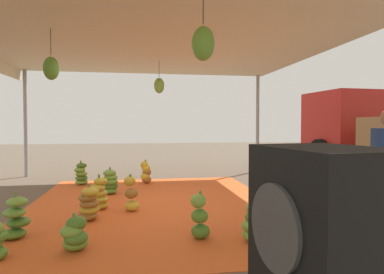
{
  "coord_description": "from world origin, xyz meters",
  "views": [
    {
      "loc": [
        5.81,
        -0.26,
        1.41
      ],
      "look_at": [
        -0.49,
        0.75,
        1.18
      ],
      "focal_mm": 31.04,
      "sensor_mm": 36.0,
      "label": 1
    }
  ],
  "objects_px": {
    "banana_bunch_3": "(16,219)",
    "banana_bunch_1": "(131,195)",
    "banana_bunch_6": "(146,173)",
    "banana_bunch_9": "(75,235)",
    "banana_bunch_7": "(81,175)",
    "banana_bunch_0": "(89,205)",
    "banana_bunch_2": "(100,194)",
    "banana_bunch_8": "(200,218)",
    "banana_bunch_5": "(256,223)",
    "banana_bunch_10": "(110,183)"
  },
  "relations": [
    {
      "from": "banana_bunch_5",
      "to": "banana_bunch_6",
      "type": "distance_m",
      "value": 4.39
    },
    {
      "from": "banana_bunch_1",
      "to": "banana_bunch_8",
      "type": "distance_m",
      "value": 1.73
    },
    {
      "from": "banana_bunch_6",
      "to": "banana_bunch_10",
      "type": "distance_m",
      "value": 1.33
    },
    {
      "from": "banana_bunch_2",
      "to": "banana_bunch_10",
      "type": "bearing_deg",
      "value": 176.76
    },
    {
      "from": "banana_bunch_3",
      "to": "banana_bunch_5",
      "type": "height_order",
      "value": "banana_bunch_3"
    },
    {
      "from": "banana_bunch_8",
      "to": "banana_bunch_9",
      "type": "xyz_separation_m",
      "value": [
        0.18,
        -1.44,
        -0.07
      ]
    },
    {
      "from": "banana_bunch_3",
      "to": "banana_bunch_6",
      "type": "bearing_deg",
      "value": 155.15
    },
    {
      "from": "banana_bunch_3",
      "to": "banana_bunch_1",
      "type": "bearing_deg",
      "value": 128.96
    },
    {
      "from": "banana_bunch_1",
      "to": "banana_bunch_8",
      "type": "height_order",
      "value": "banana_bunch_1"
    },
    {
      "from": "banana_bunch_2",
      "to": "banana_bunch_10",
      "type": "height_order",
      "value": "banana_bunch_2"
    },
    {
      "from": "banana_bunch_5",
      "to": "banana_bunch_10",
      "type": "height_order",
      "value": "banana_bunch_10"
    },
    {
      "from": "banana_bunch_5",
      "to": "banana_bunch_8",
      "type": "height_order",
      "value": "banana_bunch_8"
    },
    {
      "from": "banana_bunch_0",
      "to": "banana_bunch_7",
      "type": "xyz_separation_m",
      "value": [
        -3.03,
        -0.61,
        0.01
      ]
    },
    {
      "from": "banana_bunch_1",
      "to": "banana_bunch_10",
      "type": "height_order",
      "value": "banana_bunch_1"
    },
    {
      "from": "banana_bunch_5",
      "to": "banana_bunch_7",
      "type": "relative_size",
      "value": 0.92
    },
    {
      "from": "banana_bunch_10",
      "to": "banana_bunch_1",
      "type": "bearing_deg",
      "value": 17.87
    },
    {
      "from": "banana_bunch_3",
      "to": "banana_bunch_2",
      "type": "bearing_deg",
      "value": 146.55
    },
    {
      "from": "banana_bunch_7",
      "to": "banana_bunch_8",
      "type": "distance_m",
      "value": 4.56
    },
    {
      "from": "banana_bunch_6",
      "to": "banana_bunch_8",
      "type": "xyz_separation_m",
      "value": [
        4.0,
        0.57,
        0.0
      ]
    },
    {
      "from": "banana_bunch_10",
      "to": "banana_bunch_5",
      "type": "bearing_deg",
      "value": 32.38
    },
    {
      "from": "banana_bunch_0",
      "to": "banana_bunch_10",
      "type": "xyz_separation_m",
      "value": [
        -1.86,
        0.15,
        0.0
      ]
    },
    {
      "from": "banana_bunch_0",
      "to": "banana_bunch_10",
      "type": "relative_size",
      "value": 1.0
    },
    {
      "from": "banana_bunch_9",
      "to": "banana_bunch_10",
      "type": "bearing_deg",
      "value": 177.6
    },
    {
      "from": "banana_bunch_6",
      "to": "banana_bunch_9",
      "type": "bearing_deg",
      "value": -11.78
    },
    {
      "from": "banana_bunch_0",
      "to": "banana_bunch_10",
      "type": "distance_m",
      "value": 1.86
    },
    {
      "from": "banana_bunch_1",
      "to": "banana_bunch_10",
      "type": "bearing_deg",
      "value": -162.13
    },
    {
      "from": "banana_bunch_8",
      "to": "banana_bunch_10",
      "type": "relative_size",
      "value": 1.09
    },
    {
      "from": "banana_bunch_6",
      "to": "banana_bunch_8",
      "type": "distance_m",
      "value": 4.04
    },
    {
      "from": "banana_bunch_2",
      "to": "banana_bunch_0",
      "type": "bearing_deg",
      "value": -7.52
    },
    {
      "from": "banana_bunch_6",
      "to": "banana_bunch_9",
      "type": "xyz_separation_m",
      "value": [
        4.18,
        -0.87,
        -0.07
      ]
    },
    {
      "from": "banana_bunch_3",
      "to": "banana_bunch_9",
      "type": "relative_size",
      "value": 1.34
    },
    {
      "from": "banana_bunch_9",
      "to": "banana_bunch_10",
      "type": "distance_m",
      "value": 3.08
    },
    {
      "from": "banana_bunch_2",
      "to": "banana_bunch_9",
      "type": "distance_m",
      "value": 1.87
    },
    {
      "from": "banana_bunch_6",
      "to": "banana_bunch_0",
      "type": "bearing_deg",
      "value": -16.84
    },
    {
      "from": "banana_bunch_2",
      "to": "banana_bunch_8",
      "type": "relative_size",
      "value": 0.98
    },
    {
      "from": "banana_bunch_7",
      "to": "banana_bunch_9",
      "type": "xyz_separation_m",
      "value": [
        4.24,
        0.63,
        -0.05
      ]
    },
    {
      "from": "banana_bunch_1",
      "to": "banana_bunch_6",
      "type": "height_order",
      "value": "banana_bunch_1"
    },
    {
      "from": "banana_bunch_5",
      "to": "banana_bunch_10",
      "type": "bearing_deg",
      "value": -147.62
    },
    {
      "from": "banana_bunch_5",
      "to": "banana_bunch_7",
      "type": "distance_m",
      "value": 5.07
    },
    {
      "from": "banana_bunch_0",
      "to": "banana_bunch_7",
      "type": "height_order",
      "value": "banana_bunch_7"
    },
    {
      "from": "banana_bunch_0",
      "to": "banana_bunch_1",
      "type": "xyz_separation_m",
      "value": [
        -0.46,
        0.6,
        0.03
      ]
    },
    {
      "from": "banana_bunch_1",
      "to": "banana_bunch_7",
      "type": "relative_size",
      "value": 1.06
    },
    {
      "from": "banana_bunch_2",
      "to": "banana_bunch_9",
      "type": "xyz_separation_m",
      "value": [
        1.87,
        -0.06,
        -0.06
      ]
    },
    {
      "from": "banana_bunch_0",
      "to": "banana_bunch_9",
      "type": "height_order",
      "value": "banana_bunch_0"
    },
    {
      "from": "banana_bunch_6",
      "to": "banana_bunch_1",
      "type": "bearing_deg",
      "value": -6.66
    },
    {
      "from": "banana_bunch_8",
      "to": "banana_bunch_9",
      "type": "bearing_deg",
      "value": -82.84
    },
    {
      "from": "banana_bunch_0",
      "to": "banana_bunch_3",
      "type": "height_order",
      "value": "banana_bunch_3"
    },
    {
      "from": "banana_bunch_1",
      "to": "banana_bunch_0",
      "type": "bearing_deg",
      "value": -52.62
    },
    {
      "from": "banana_bunch_7",
      "to": "banana_bunch_10",
      "type": "bearing_deg",
      "value": 32.99
    },
    {
      "from": "banana_bunch_8",
      "to": "banana_bunch_3",
      "type": "bearing_deg",
      "value": -99.51
    }
  ]
}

